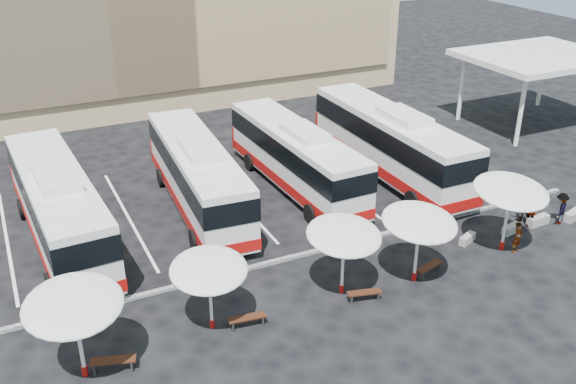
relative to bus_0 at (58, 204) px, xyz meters
name	(u,v)px	position (x,y,z in m)	size (l,w,h in m)	color
ground	(297,264)	(9.44, -6.69, -2.12)	(120.00, 120.00, 0.00)	black
service_canopy	(538,58)	(33.44, 3.31, 2.75)	(10.00, 8.00, 5.20)	silver
curb_divider	(292,257)	(9.44, -6.19, -2.04)	(34.00, 0.25, 0.15)	black
bay_lines	(234,196)	(9.44, 1.31, -2.11)	(24.15, 12.00, 0.01)	white
bus_0	(58,204)	(0.00, 0.00, 0.00)	(3.54, 13.17, 4.14)	silver
bus_1	(197,174)	(7.21, 0.69, -0.05)	(3.61, 12.89, 4.04)	silver
bus_2	(296,155)	(13.09, 0.80, -0.09)	(3.17, 12.54, 3.96)	silver
bus_3	(390,141)	(18.97, 0.00, 0.08)	(3.22, 13.57, 4.30)	silver
sunshade_0	(73,305)	(-0.75, -10.12, 0.93)	(3.79, 3.83, 3.58)	silver
sunshade_1	(209,270)	(4.31, -9.48, 0.57)	(3.52, 3.55, 3.16)	silver
sunshade_2	(344,235)	(10.17, -9.61, 0.71)	(3.31, 3.35, 3.33)	silver
sunshade_3	(420,222)	(13.56, -10.17, 0.80)	(3.58, 3.62, 3.43)	silver
sunshade_4	(511,191)	(18.98, -9.80, 0.98)	(3.59, 3.63, 3.64)	silver
wood_bench_0	(113,362)	(0.24, -10.32, -1.73)	(1.69, 0.92, 0.50)	black
wood_bench_1	(247,319)	(5.58, -10.04, -1.76)	(1.56, 0.60, 0.47)	black
wood_bench_2	(364,294)	(10.71, -10.56, -1.77)	(1.52, 0.74, 0.45)	black
wood_bench_3	(429,268)	(14.42, -10.09, -1.76)	(1.57, 0.81, 0.47)	black
conc_bench_0	(467,239)	(17.89, -8.57, -1.91)	(1.09, 0.36, 0.41)	gray
conc_bench_1	(511,229)	(20.54, -8.76, -1.90)	(1.14, 0.38, 0.43)	gray
conc_bench_2	(538,220)	(22.41, -8.70, -1.88)	(1.28, 0.43, 0.48)	gray
conc_bench_3	(573,215)	(24.52, -9.07, -1.88)	(1.28, 0.43, 0.48)	gray
passenger_0	(517,237)	(19.41, -10.26, -1.33)	(0.57, 0.37, 1.56)	black
passenger_1	(524,205)	(21.99, -7.97, -1.20)	(0.89, 0.69, 1.83)	black
passenger_2	(531,211)	(21.88, -8.61, -1.27)	(0.99, 0.41, 1.68)	black
passenger_3	(560,208)	(23.48, -9.03, -1.26)	(1.11, 0.64, 1.71)	black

